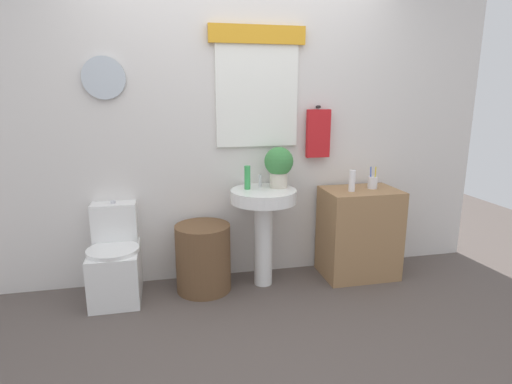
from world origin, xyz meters
The scene contains 11 objects.
ground_plane centered at (0.00, 0.00, 0.00)m, with size 8.00×8.00×0.00m, color #564C47.
back_wall centered at (0.00, 1.15, 1.31)m, with size 4.40×0.18×2.60m.
toilet centered at (-1.01, 0.88, 0.28)m, with size 0.38×0.51×0.74m.
laundry_hamper centered at (-0.34, 0.85, 0.27)m, with size 0.43×0.43×0.54m, color brown.
pedestal_sink centered at (0.15, 0.85, 0.61)m, with size 0.53×0.53×0.80m.
faucet centered at (0.15, 0.97, 0.85)m, with size 0.03×0.03×0.10m, color silver.
wooden_cabinet centered at (1.00, 0.85, 0.38)m, with size 0.62×0.44×0.76m, color #9E754C.
soap_bottle centered at (0.03, 0.90, 0.90)m, with size 0.05×0.05×0.19m, color green.
potted_plant centered at (0.29, 0.91, 0.99)m, with size 0.23×0.23×0.33m.
lotion_bottle centered at (0.89, 0.81, 0.85)m, with size 0.05×0.05×0.18m, color white.
toothbrush_cup centered at (1.10, 0.87, 0.82)m, with size 0.08×0.08×0.19m.
Camera 1 is at (-0.59, -2.24, 1.54)m, focal length 28.91 mm.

